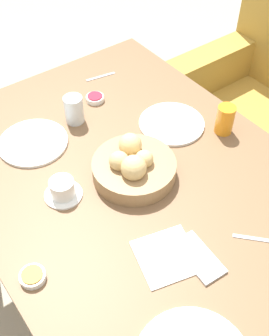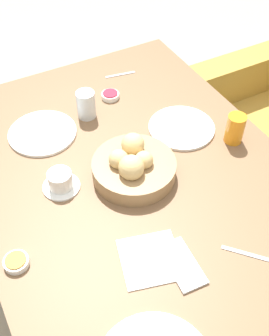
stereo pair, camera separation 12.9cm
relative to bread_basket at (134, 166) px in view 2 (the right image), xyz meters
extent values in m
plane|color=#A89E89|center=(0.09, 0.00, -0.82)|extent=(10.00, 10.00, 0.00)
cube|color=brown|center=(0.09, 0.00, -0.06)|extent=(1.51, 0.97, 0.03)
cube|color=brown|center=(-0.62, 0.44, -0.45)|extent=(0.06, 0.06, 0.74)
cube|color=#B28938|center=(-0.54, 0.97, -0.50)|extent=(0.14, 0.70, 0.63)
cylinder|color=#99754C|center=(0.00, 0.00, -0.01)|extent=(0.26, 0.26, 0.05)
sphere|color=#DBB775|center=(-0.02, -0.04, 0.03)|extent=(0.06, 0.06, 0.06)
sphere|color=#DBB775|center=(0.04, -0.03, 0.04)|extent=(0.08, 0.08, 0.08)
sphere|color=#DBB775|center=(0.02, 0.02, 0.03)|extent=(0.06, 0.06, 0.06)
sphere|color=#DBB775|center=(-0.05, 0.02, 0.04)|extent=(0.07, 0.07, 0.07)
cylinder|color=white|center=(-0.31, -0.19, -0.03)|extent=(0.23, 0.23, 0.01)
cylinder|color=white|center=(-0.11, 0.25, -0.03)|extent=(0.23, 0.23, 0.01)
cylinder|color=orange|center=(0.02, 0.37, 0.01)|extent=(0.06, 0.06, 0.10)
cylinder|color=silver|center=(-0.33, -0.01, 0.01)|extent=(0.07, 0.07, 0.10)
cylinder|color=white|center=(-0.06, -0.22, -0.04)|extent=(0.11, 0.11, 0.01)
cylinder|color=white|center=(-0.06, -0.22, -0.01)|extent=(0.07, 0.07, 0.06)
cylinder|color=white|center=(-0.39, 0.11, -0.03)|extent=(0.07, 0.07, 0.02)
cylinder|color=#A3192D|center=(-0.39, 0.11, -0.02)|extent=(0.05, 0.05, 0.00)
cylinder|color=white|center=(0.13, -0.42, -0.03)|extent=(0.07, 0.07, 0.02)
cylinder|color=#C67F28|center=(0.13, -0.42, -0.02)|extent=(0.05, 0.05, 0.00)
cube|color=#B7B7BC|center=(0.40, 0.14, -0.04)|extent=(0.13, 0.12, 0.00)
cube|color=#B7B7BC|center=(-0.50, 0.21, -0.04)|extent=(0.03, 0.12, 0.00)
cube|color=white|center=(0.29, -0.10, -0.04)|extent=(0.19, 0.19, 0.00)
cube|color=silver|center=(0.34, -0.04, -0.04)|extent=(0.15, 0.08, 0.01)
camera|label=1|loc=(0.71, -0.53, 0.93)|focal=45.00mm
camera|label=2|loc=(0.78, -0.42, 0.93)|focal=45.00mm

